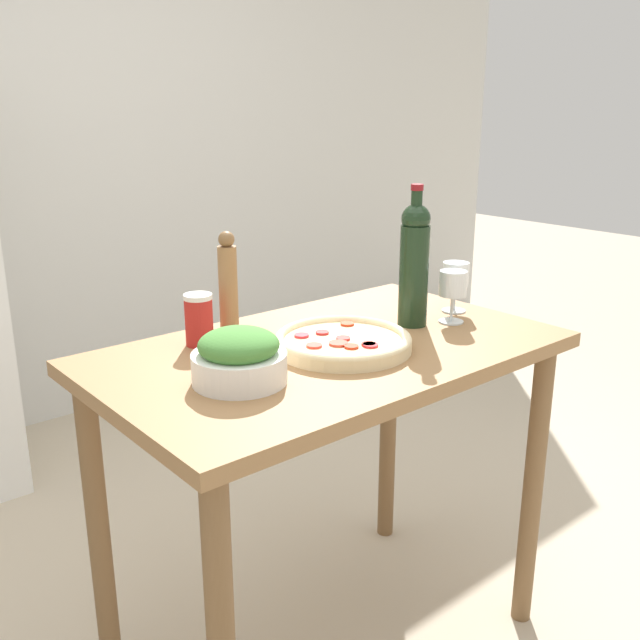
# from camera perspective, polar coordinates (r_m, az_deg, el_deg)

# --- Properties ---
(wall_back) EXTENTS (6.40, 0.06, 2.60)m
(wall_back) POSITION_cam_1_polar(r_m,az_deg,el_deg) (3.53, -22.29, 12.61)
(wall_back) COLOR silver
(wall_back) RESTS_ON ground_plane
(prep_counter) EXTENTS (1.17, 0.70, 0.91)m
(prep_counter) POSITION_cam_1_polar(r_m,az_deg,el_deg) (1.84, 0.71, -6.15)
(prep_counter) COLOR olive
(prep_counter) RESTS_ON ground_plane
(wine_bottle) EXTENTS (0.08, 0.08, 0.38)m
(wine_bottle) POSITION_cam_1_polar(r_m,az_deg,el_deg) (1.93, 7.55, 4.64)
(wine_bottle) COLOR black
(wine_bottle) RESTS_ON prep_counter
(wine_glass_near) EXTENTS (0.08, 0.08, 0.15)m
(wine_glass_near) POSITION_cam_1_polar(r_m,az_deg,el_deg) (1.99, 10.58, 2.66)
(wine_glass_near) COLOR silver
(wine_glass_near) RESTS_ON prep_counter
(wine_glass_far) EXTENTS (0.08, 0.08, 0.15)m
(wine_glass_far) POSITION_cam_1_polar(r_m,az_deg,el_deg) (2.10, 10.83, 3.39)
(wine_glass_far) COLOR silver
(wine_glass_far) RESTS_ON prep_counter
(pepper_mill) EXTENTS (0.05, 0.05, 0.28)m
(pepper_mill) POSITION_cam_1_polar(r_m,az_deg,el_deg) (1.85, -7.36, 2.73)
(pepper_mill) COLOR olive
(pepper_mill) RESTS_ON prep_counter
(salad_bowl) EXTENTS (0.21, 0.21, 0.12)m
(salad_bowl) POSITION_cam_1_polar(r_m,az_deg,el_deg) (1.55, -6.49, -3.01)
(salad_bowl) COLOR white
(salad_bowl) RESTS_ON prep_counter
(homemade_pizza) EXTENTS (0.34, 0.34, 0.04)m
(homemade_pizza) POSITION_cam_1_polar(r_m,az_deg,el_deg) (1.76, 1.84, -1.73)
(homemade_pizza) COLOR beige
(homemade_pizza) RESTS_ON prep_counter
(salt_canister) EXTENTS (0.07, 0.07, 0.13)m
(salt_canister) POSITION_cam_1_polar(r_m,az_deg,el_deg) (1.81, -9.66, 0.03)
(salt_canister) COLOR #B2231E
(salt_canister) RESTS_ON prep_counter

